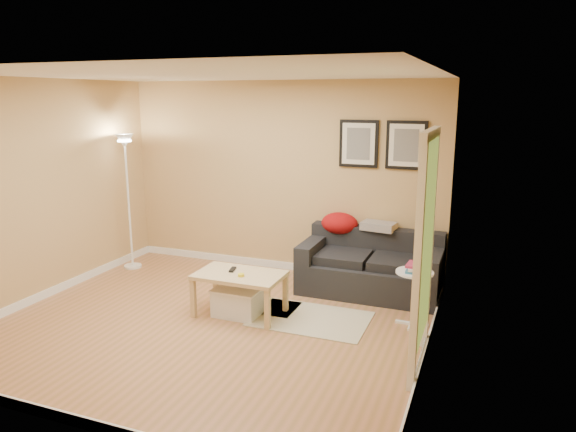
% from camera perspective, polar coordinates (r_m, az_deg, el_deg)
% --- Properties ---
extents(floor, '(4.50, 4.50, 0.00)m').
position_cam_1_polar(floor, '(5.91, -8.13, -11.27)').
color(floor, '#AD704A').
rests_on(floor, ground).
extents(ceiling, '(4.50, 4.50, 0.00)m').
position_cam_1_polar(ceiling, '(5.41, -9.02, 14.79)').
color(ceiling, white).
rests_on(ceiling, wall_back).
extents(wall_back, '(4.50, 0.00, 4.50)m').
position_cam_1_polar(wall_back, '(7.29, -0.77, 4.13)').
color(wall_back, tan).
rests_on(wall_back, ground).
extents(wall_front, '(4.50, 0.00, 4.50)m').
position_cam_1_polar(wall_front, '(3.96, -23.00, -4.34)').
color(wall_front, tan).
rests_on(wall_front, ground).
extents(wall_left, '(0.00, 4.00, 4.00)m').
position_cam_1_polar(wall_left, '(6.90, -25.04, 2.43)').
color(wall_left, tan).
rests_on(wall_left, ground).
extents(wall_right, '(0.00, 4.00, 4.00)m').
position_cam_1_polar(wall_right, '(4.83, 15.34, -0.79)').
color(wall_right, tan).
rests_on(wall_right, ground).
extents(baseboard_back, '(4.50, 0.02, 0.10)m').
position_cam_1_polar(baseboard_back, '(7.57, -0.77, -5.28)').
color(baseboard_back, white).
rests_on(baseboard_back, ground).
extents(baseboard_front, '(4.50, 0.02, 0.10)m').
position_cam_1_polar(baseboard_front, '(4.47, -21.44, -19.81)').
color(baseboard_front, white).
rests_on(baseboard_front, ground).
extents(baseboard_left, '(0.02, 4.00, 0.10)m').
position_cam_1_polar(baseboard_left, '(7.20, -24.05, -7.41)').
color(baseboard_left, white).
rests_on(baseboard_left, ground).
extents(baseboard_right, '(0.02, 4.00, 0.10)m').
position_cam_1_polar(baseboard_right, '(5.26, 14.41, -14.15)').
color(baseboard_right, white).
rests_on(baseboard_right, ground).
extents(sofa, '(1.70, 0.90, 0.75)m').
position_cam_1_polar(sofa, '(6.67, 8.83, -5.03)').
color(sofa, black).
rests_on(sofa, ground).
extents(red_throw, '(0.48, 0.36, 0.28)m').
position_cam_1_polar(red_throw, '(6.97, 5.54, -0.79)').
color(red_throw, maroon).
rests_on(red_throw, sofa).
extents(plaid_throw, '(0.45, 0.32, 0.10)m').
position_cam_1_polar(plaid_throw, '(6.84, 9.70, -1.07)').
color(plaid_throw, tan).
rests_on(plaid_throw, sofa).
extents(framed_print_left, '(0.50, 0.04, 0.60)m').
position_cam_1_polar(framed_print_left, '(6.88, 7.59, 7.69)').
color(framed_print_left, black).
rests_on(framed_print_left, wall_back).
extents(framed_print_right, '(0.50, 0.04, 0.60)m').
position_cam_1_polar(framed_print_right, '(6.76, 12.57, 7.42)').
color(framed_print_right, black).
rests_on(framed_print_right, wall_back).
extents(area_rug, '(1.25, 0.85, 0.01)m').
position_cam_1_polar(area_rug, '(5.94, 2.45, -10.96)').
color(area_rug, '#BEB696').
rests_on(area_rug, ground).
extents(green_runner, '(0.70, 0.50, 0.01)m').
position_cam_1_polar(green_runner, '(6.27, -2.28, -9.66)').
color(green_runner, '#668C4C').
rests_on(green_runner, ground).
extents(coffee_table, '(1.10, 0.86, 0.48)m').
position_cam_1_polar(coffee_table, '(6.00, -5.18, -8.32)').
color(coffee_table, tan).
rests_on(coffee_table, ground).
extents(remote_control, '(0.08, 0.17, 0.02)m').
position_cam_1_polar(remote_control, '(6.02, -5.97, -5.72)').
color(remote_control, black).
rests_on(remote_control, coffee_table).
extents(tape_roll, '(0.07, 0.07, 0.03)m').
position_cam_1_polar(tape_roll, '(5.82, -5.05, -6.33)').
color(tape_roll, yellow).
rests_on(tape_roll, coffee_table).
extents(storage_bin, '(0.52, 0.38, 0.32)m').
position_cam_1_polar(storage_bin, '(6.02, -5.42, -9.12)').
color(storage_bin, white).
rests_on(storage_bin, ground).
extents(side_table, '(0.39, 0.39, 0.60)m').
position_cam_1_polar(side_table, '(5.84, 13.28, -8.59)').
color(side_table, white).
rests_on(side_table, ground).
extents(book_stack, '(0.20, 0.26, 0.08)m').
position_cam_1_polar(book_stack, '(5.74, 13.60, -5.38)').
color(book_stack, teal).
rests_on(book_stack, side_table).
extents(floor_lamp, '(0.25, 0.25, 1.90)m').
position_cam_1_polar(floor_lamp, '(7.74, -16.70, 1.07)').
color(floor_lamp, white).
rests_on(floor_lamp, ground).
extents(doorway, '(0.12, 1.01, 2.13)m').
position_cam_1_polar(doorway, '(4.76, 14.35, -4.36)').
color(doorway, white).
rests_on(doorway, ground).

